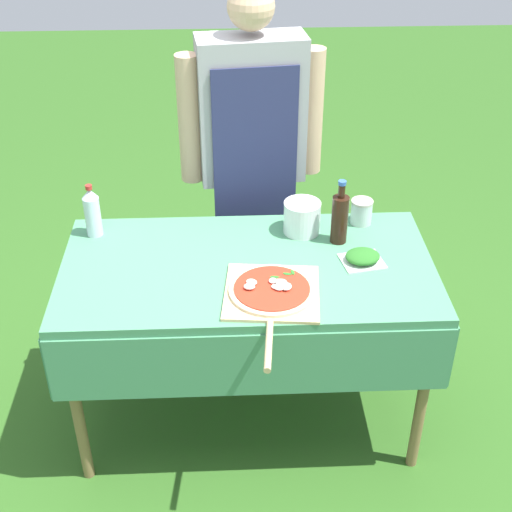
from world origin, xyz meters
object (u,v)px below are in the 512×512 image
object	(u,v)px
prep_table	(248,284)
herb_container	(363,258)
oil_bottle	(340,218)
water_bottle	(92,212)
mixing_tub	(302,217)
sauce_jar	(361,213)
pizza_on_peel	(272,293)
person_cook	(252,145)

from	to	relation	value
prep_table	herb_container	world-z (taller)	herb_container
oil_bottle	water_bottle	world-z (taller)	oil_bottle
water_bottle	prep_table	bearing A→B (deg)	-22.22
mixing_tub	sauce_jar	xyz separation A→B (m)	(0.26, 0.06, -0.02)
oil_bottle	mixing_tub	size ratio (longest dim) A/B	1.80
pizza_on_peel	herb_container	xyz separation A→B (m)	(0.36, 0.20, 0.01)
pizza_on_peel	sauce_jar	distance (m)	0.65
pizza_on_peel	mixing_tub	world-z (taller)	mixing_tub
person_cook	sauce_jar	bearing A→B (deg)	135.25
prep_table	oil_bottle	size ratio (longest dim) A/B	5.33
oil_bottle	herb_container	distance (m)	0.19
person_cook	water_bottle	size ratio (longest dim) A/B	7.48
pizza_on_peel	oil_bottle	distance (m)	0.47
mixing_tub	sauce_jar	bearing A→B (deg)	12.98
person_cook	pizza_on_peel	bearing A→B (deg)	85.91
herb_container	oil_bottle	bearing A→B (deg)	114.36
prep_table	oil_bottle	world-z (taller)	oil_bottle
oil_bottle	mixing_tub	xyz separation A→B (m)	(-0.14, 0.08, -0.04)
pizza_on_peel	mixing_tub	distance (m)	0.47
pizza_on_peel	mixing_tub	bearing A→B (deg)	76.69
oil_bottle	mixing_tub	bearing A→B (deg)	150.11
water_bottle	herb_container	bearing A→B (deg)	-13.51
person_cook	mixing_tub	world-z (taller)	person_cook
oil_bottle	water_bottle	xyz separation A→B (m)	(-0.99, 0.10, -0.00)
mixing_tub	pizza_on_peel	bearing A→B (deg)	-108.96
sauce_jar	water_bottle	bearing A→B (deg)	-177.74
prep_table	water_bottle	bearing A→B (deg)	157.78
prep_table	herb_container	xyz separation A→B (m)	(0.44, -0.00, 0.11)
prep_table	pizza_on_peel	bearing A→B (deg)	-68.45
oil_bottle	sauce_jar	distance (m)	0.19
mixing_tub	sauce_jar	distance (m)	0.26
person_cook	mixing_tub	distance (m)	0.47
person_cook	herb_container	xyz separation A→B (m)	(0.40, -0.65, -0.18)
oil_bottle	prep_table	bearing A→B (deg)	-157.31
oil_bottle	herb_container	world-z (taller)	oil_bottle
pizza_on_peel	oil_bottle	bearing A→B (deg)	56.51
water_bottle	mixing_tub	bearing A→B (deg)	-1.05
sauce_jar	pizza_on_peel	bearing A→B (deg)	-129.23
prep_table	pizza_on_peel	distance (m)	0.24
person_cook	oil_bottle	world-z (taller)	person_cook
herb_container	pizza_on_peel	bearing A→B (deg)	-151.14
person_cook	oil_bottle	bearing A→B (deg)	117.35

